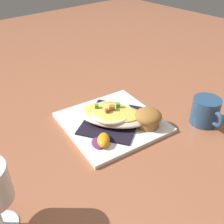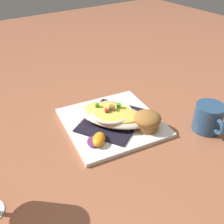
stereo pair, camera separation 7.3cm
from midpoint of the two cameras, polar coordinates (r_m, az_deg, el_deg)
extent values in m
plane|color=#9E5C3E|center=(0.75, 2.77, -2.67)|extent=(2.60, 2.60, 0.00)
cube|color=white|center=(0.75, 2.78, -2.33)|extent=(0.29, 0.29, 0.01)
cube|color=black|center=(0.75, 2.80, -1.86)|extent=(0.22, 0.23, 0.00)
ellipsoid|color=beige|center=(0.74, 2.84, -0.78)|extent=(0.23, 0.20, 0.03)
torus|color=beige|center=(0.73, 2.86, -0.10)|extent=(0.16, 0.16, 0.01)
ellipsoid|color=#E6CE4F|center=(0.73, 2.86, -0.10)|extent=(0.19, 0.17, 0.02)
cube|color=green|center=(0.72, 3.07, 0.76)|extent=(0.02, 0.02, 0.01)
cube|color=red|center=(0.71, 1.78, 0.23)|extent=(0.01, 0.01, 0.01)
cube|color=#569834|center=(0.74, -0.38, 1.42)|extent=(0.01, 0.01, 0.01)
cube|color=#B26035|center=(0.72, 2.97, 0.76)|extent=(0.02, 0.02, 0.01)
cube|color=green|center=(0.73, 4.34, 1.28)|extent=(0.02, 0.02, 0.01)
cylinder|color=#9D6536|center=(0.73, 10.50, -2.77)|extent=(0.06, 0.06, 0.02)
ellipsoid|color=#9B662E|center=(0.71, 10.66, -1.51)|extent=(0.07, 0.07, 0.04)
ellipsoid|color=#4C0F23|center=(0.71, 10.73, -0.97)|extent=(0.03, 0.03, 0.01)
ellipsoid|color=#5D295C|center=(0.67, -0.81, -6.55)|extent=(0.06, 0.05, 0.01)
ellipsoid|color=orange|center=(0.66, 0.29, -6.05)|extent=(0.06, 0.06, 0.02)
cylinder|color=navy|center=(0.77, 22.82, -1.23)|extent=(0.08, 0.08, 0.08)
torus|color=navy|center=(0.74, 24.81, -3.03)|extent=(0.05, 0.03, 0.05)
cylinder|color=#4C2D14|center=(0.78, 22.65, -1.84)|extent=(0.07, 0.07, 0.05)
camera|label=1|loc=(0.04, -87.14, 1.95)|focal=41.96mm
camera|label=2|loc=(0.04, 92.86, -1.95)|focal=41.96mm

